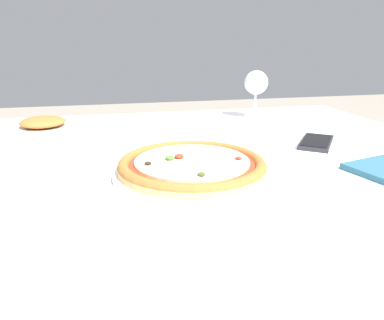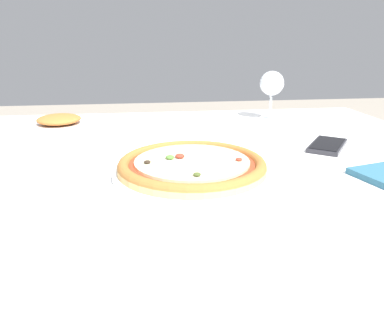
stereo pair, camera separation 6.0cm
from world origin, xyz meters
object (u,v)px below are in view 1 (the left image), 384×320
(dining_table, at_px, (202,192))
(cell_phone, at_px, (316,142))
(pizza_plate, at_px, (192,166))
(side_plate, at_px, (43,125))
(wine_glass_far_left, at_px, (256,84))
(fork, at_px, (19,196))

(dining_table, xyz_separation_m, cell_phone, (0.30, 0.05, 0.08))
(pizza_plate, height_order, side_plate, same)
(side_plate, bearing_deg, pizza_plate, -53.37)
(wine_glass_far_left, height_order, cell_phone, wine_glass_far_left)
(cell_phone, bearing_deg, dining_table, -169.79)
(dining_table, height_order, wine_glass_far_left, wine_glass_far_left)
(dining_table, xyz_separation_m, pizza_plate, (-0.04, -0.09, 0.09))
(wine_glass_far_left, xyz_separation_m, cell_phone, (0.03, -0.32, -0.10))
(pizza_plate, distance_m, cell_phone, 0.38)
(fork, height_order, wine_glass_far_left, wine_glass_far_left)
(fork, distance_m, wine_glass_far_left, 0.81)
(wine_glass_far_left, bearing_deg, fork, -140.14)
(dining_table, height_order, side_plate, side_plate)
(pizza_plate, relative_size, fork, 1.79)
(pizza_plate, bearing_deg, dining_table, 64.41)
(fork, bearing_deg, dining_table, 21.13)
(wine_glass_far_left, relative_size, cell_phone, 0.98)
(cell_phone, bearing_deg, pizza_plate, -157.34)
(dining_table, distance_m, pizza_plate, 0.14)
(pizza_plate, distance_m, side_plate, 0.56)
(pizza_plate, xyz_separation_m, fork, (-0.30, -0.04, -0.01))
(pizza_plate, xyz_separation_m, cell_phone, (0.35, 0.14, -0.01))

